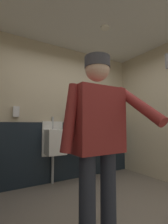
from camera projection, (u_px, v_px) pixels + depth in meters
ground_plane at (115, 224)px, 1.84m from camera, size 4.01×3.75×0.04m
wall_back at (60, 112)px, 3.34m from camera, size 4.01×0.12×2.69m
wainscot_band_back at (61, 151)px, 3.21m from camera, size 3.41×0.03×1.13m
downlight_far at (105, 28)px, 2.68m from camera, size 0.14×0.14×0.03m
urinal_left at (55, 142)px, 3.01m from camera, size 0.40×0.34×1.24m
urinal_middle at (89, 140)px, 3.40m from camera, size 0.40×0.34×1.24m
privacy_divider_panel at (74, 132)px, 3.16m from camera, size 0.04×0.40×0.90m
person at (98, 134)px, 1.43m from camera, size 0.67×0.60×1.70m
soap_dispenser at (16, 112)px, 2.81m from camera, size 0.10×0.07×0.18m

